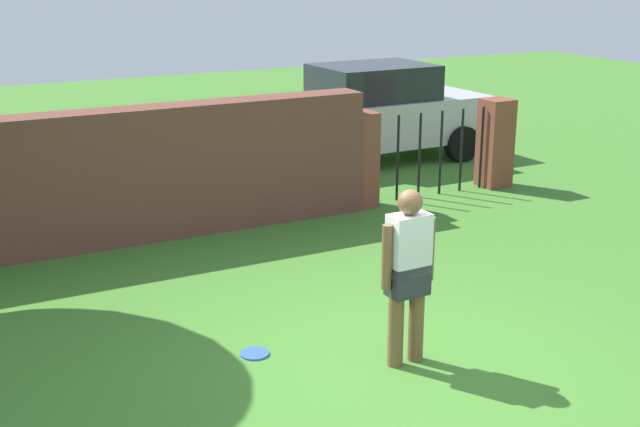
{
  "coord_description": "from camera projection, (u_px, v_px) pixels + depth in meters",
  "views": [
    {
      "loc": [
        -3.78,
        -5.6,
        3.5
      ],
      "look_at": [
        0.06,
        1.68,
        1.0
      ],
      "focal_mm": 47.15,
      "sensor_mm": 36.0,
      "label": 1
    }
  ],
  "objects": [
    {
      "name": "ground_plane",
      "position": [
        403.0,
        371.0,
        7.45
      ],
      "size": [
        40.0,
        40.0,
        0.0
      ],
      "primitive_type": "plane",
      "color": "#3D7528"
    },
    {
      "name": "fence_gate",
      "position": [
        430.0,
        151.0,
        12.77
      ],
      "size": [
        2.94,
        0.44,
        1.4
      ],
      "color": "brown",
      "rests_on": "ground"
    },
    {
      "name": "person",
      "position": [
        408.0,
        269.0,
        7.35
      ],
      "size": [
        0.54,
        0.23,
        1.62
      ],
      "rotation": [
        0.0,
        0.0,
        0.02
      ],
      "color": "brown",
      "rests_on": "ground"
    },
    {
      "name": "brick_wall",
      "position": [
        99.0,
        180.0,
        10.48
      ],
      "size": [
        7.36,
        0.5,
        1.72
      ],
      "primitive_type": "cube",
      "color": "brown",
      "rests_on": "ground"
    },
    {
      "name": "frisbee_blue",
      "position": [
        255.0,
        354.0,
        7.75
      ],
      "size": [
        0.27,
        0.27,
        0.02
      ],
      "primitive_type": "cylinder",
      "color": "blue",
      "rests_on": "ground"
    },
    {
      "name": "car",
      "position": [
        373.0,
        113.0,
        15.0
      ],
      "size": [
        4.23,
        1.98,
        1.72
      ],
      "rotation": [
        0.0,
        0.0,
        3.16
      ],
      "color": "#B7B7BC",
      "rests_on": "ground"
    }
  ]
}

